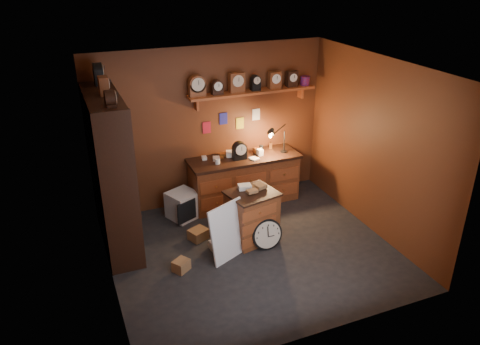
% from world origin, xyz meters
% --- Properties ---
extents(floor, '(4.00, 4.00, 0.00)m').
position_xyz_m(floor, '(0.00, 0.00, 0.00)').
color(floor, black).
rests_on(floor, ground).
extents(room_shell, '(4.02, 3.62, 2.71)m').
position_xyz_m(room_shell, '(0.04, 0.11, 1.72)').
color(room_shell, '#5B2C15').
rests_on(room_shell, ground).
extents(shelving_unit, '(0.47, 1.60, 2.58)m').
position_xyz_m(shelving_unit, '(-1.79, 0.98, 1.25)').
color(shelving_unit, black).
rests_on(shelving_unit, ground).
extents(workbench, '(1.92, 0.66, 1.36)m').
position_xyz_m(workbench, '(0.49, 1.47, 0.47)').
color(workbench, brown).
rests_on(workbench, ground).
extents(low_cabinet, '(0.81, 0.72, 0.89)m').
position_xyz_m(low_cabinet, '(0.13, 0.31, 0.43)').
color(low_cabinet, brown).
rests_on(low_cabinet, ground).
extents(big_round_clock, '(0.47, 0.16, 0.47)m').
position_xyz_m(big_round_clock, '(0.24, 0.01, 0.23)').
color(big_round_clock, black).
rests_on(big_round_clock, ground).
extents(white_panel, '(0.65, 0.43, 0.84)m').
position_xyz_m(white_panel, '(-0.37, 0.02, 0.00)').
color(white_panel, silver).
rests_on(white_panel, ground).
extents(mini_fridge, '(0.57, 0.60, 0.45)m').
position_xyz_m(mini_fridge, '(-0.66, 1.34, 0.23)').
color(mini_fridge, silver).
rests_on(mini_fridge, ground).
extents(floor_box_a, '(0.33, 0.31, 0.16)m').
position_xyz_m(floor_box_a, '(-0.63, 0.62, 0.08)').
color(floor_box_a, olive).
rests_on(floor_box_a, ground).
extents(floor_box_b, '(0.24, 0.28, 0.13)m').
position_xyz_m(floor_box_b, '(-0.45, 0.22, 0.06)').
color(floor_box_b, white).
rests_on(floor_box_b, ground).
extents(floor_box_c, '(0.28, 0.27, 0.16)m').
position_xyz_m(floor_box_c, '(-1.09, -0.05, 0.08)').
color(floor_box_c, olive).
rests_on(floor_box_c, ground).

